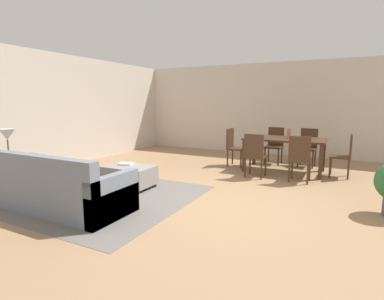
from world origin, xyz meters
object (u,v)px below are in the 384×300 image
dining_chair_near_left (255,153)px  dining_chair_head_west (234,145)px  ottoman_table (128,175)px  vase_centerpiece (289,133)px  dining_chair_head_east (345,153)px  book_on_ottoman (126,164)px  couch (60,190)px  side_table (10,167)px  dining_chair_near_right (300,156)px  dining_chair_far_right (308,145)px  dining_chair_far_left (275,143)px  dining_table (285,142)px  table_lamp (7,136)px

dining_chair_near_left → dining_chair_head_west: size_ratio=1.00×
ottoman_table → vase_centerpiece: bearing=48.1°
dining_chair_head_east → book_on_ottoman: dining_chair_head_east is taller
dining_chair_head_west → dining_chair_head_east: bearing=-0.8°
couch → side_table: (-1.34, 0.12, 0.18)m
couch → vase_centerpiece: 4.81m
dining_chair_head_west → vase_centerpiece: size_ratio=4.09×
dining_chair_near_right → dining_chair_head_east: same height
dining_chair_far_right → ottoman_table: bearing=-128.0°
couch → dining_chair_far_left: dining_chair_far_left is taller
dining_chair_near_left → dining_chair_head_east: (1.66, 0.88, 0.00)m
dining_chair_near_left → book_on_ottoman: dining_chair_near_left is taller
dining_table → dining_chair_near_left: bearing=-116.4°
dining_chair_near_right → vase_centerpiece: vase_centerpiece is taller
dining_table → dining_chair_near_right: 0.97m
dining_chair_near_right → couch: bearing=-132.7°
couch → dining_table: 4.71m
side_table → dining_table: bearing=45.6°
dining_chair_far_left → ottoman_table: bearing=-119.1°
dining_chair_near_right → book_on_ottoman: size_ratio=3.54×
dining_chair_near_left → vase_centerpiece: vase_centerpiece is taller
dining_chair_near_right → dining_chair_far_left: size_ratio=1.00×
dining_table → vase_centerpiece: bearing=31.0°
vase_centerpiece → dining_chair_far_right: bearing=68.0°
dining_table → side_table: bearing=-134.4°
dining_chair_near_left → dining_chair_far_right: (0.84, 1.73, 0.00)m
dining_chair_far_right → book_on_ottoman: 4.44m
table_lamp → dining_chair_far_right: size_ratio=0.57×
vase_centerpiece → side_table: bearing=-134.6°
ottoman_table → table_lamp: (-1.48, -1.26, 0.78)m
dining_chair_far_left → couch: bearing=-113.2°
side_table → book_on_ottoman: bearing=44.0°
ottoman_table → side_table: 1.96m
side_table → dining_chair_far_left: size_ratio=0.65×
dining_chair_near_right → dining_chair_head_west: size_ratio=1.00×
couch → dining_chair_near_left: bearing=57.1°
dining_chair_near_left → dining_chair_head_east: same height
couch → dining_chair_head_east: bearing=47.4°
dining_chair_far_right → book_on_ottoman: size_ratio=3.54×
dining_table → dining_chair_head_east: 1.23m
couch → dining_chair_head_east: size_ratio=2.27×
ottoman_table → book_on_ottoman: 0.23m
couch → vase_centerpiece: (2.53, 4.05, 0.58)m
vase_centerpiece → dining_chair_head_east: bearing=-2.2°
dining_chair_near_right → vase_centerpiece: size_ratio=4.09×
ottoman_table → dining_chair_near_left: 2.58m
dining_chair_near_left → dining_chair_far_left: size_ratio=1.00×
dining_table → vase_centerpiece: (0.08, 0.05, 0.20)m
dining_chair_far_left → dining_chair_head_west: (-0.83, -0.79, 0.00)m
dining_table → dining_chair_head_west: 1.22m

